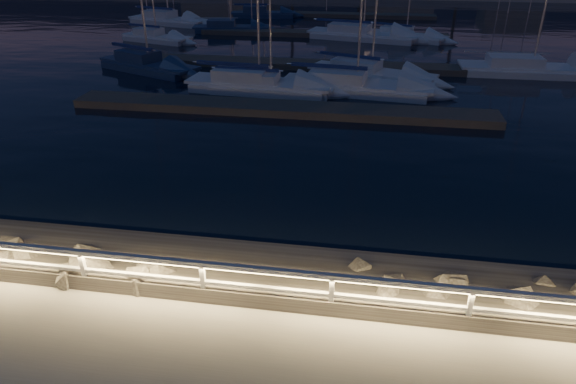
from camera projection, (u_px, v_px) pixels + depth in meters
name	position (u px, v px, depth m)	size (l,w,h in m)	color
ground	(165.00, 295.00, 12.34)	(400.00, 400.00, 0.00)	#AEA89D
harbor_water	(314.00, 57.00, 40.24)	(400.00, 440.00, 0.60)	black
guard_rail	(158.00, 268.00, 12.00)	(44.11, 0.12, 1.06)	white
riprap	(88.00, 252.00, 14.49)	(32.32, 3.15, 1.52)	slate
floating_docks	(316.00, 46.00, 41.11)	(22.00, 36.00, 0.40)	#524A44
sailboat_a	(147.00, 64.00, 34.46)	(7.75, 5.03, 12.98)	navy
sailboat_b	(256.00, 83.00, 30.01)	(8.77, 3.40, 14.58)	silver
sailboat_c	(353.00, 84.00, 29.84)	(8.98, 3.62, 14.82)	silver
sailboat_e	(155.00, 37.00, 43.67)	(6.60, 3.61, 10.90)	silver
sailboat_f	(268.00, 85.00, 29.77)	(7.45, 2.55, 12.53)	silver
sailboat_g	(368.00, 72.00, 32.59)	(8.31, 4.87, 13.65)	silver
sailboat_h	(528.00, 68.00, 33.52)	(9.22, 2.90, 15.49)	silver
sailboat_j	(167.00, 19.00, 51.86)	(8.85, 4.72, 14.54)	silver
sailboat_k	(404.00, 35.00, 44.52)	(7.21, 4.63, 11.95)	silver
sailboat_l	(360.00, 34.00, 44.63)	(9.93, 4.93, 16.18)	silver
sailboat_m	(262.00, 13.00, 56.02)	(7.18, 3.13, 11.91)	navy
sailboat_n	(229.00, 27.00, 47.88)	(7.21, 3.21, 11.88)	navy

